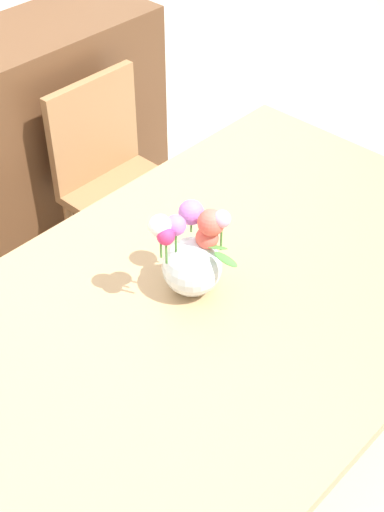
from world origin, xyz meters
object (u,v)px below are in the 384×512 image
Objects in this scene: dresser at (10,160)px; flower_vase at (192,256)px; dining_table at (211,318)px; chair_right at (116,176)px.

dresser is 1.34m from flower_vase.
dining_table is 6.78× the size of flower_vase.
dining_table is at bearing -87.45° from flower_vase.
chair_right is at bearing 61.58° from flower_vase.
flower_vase is (-0.25, -1.26, 0.39)m from dresser.
dining_table is 0.20m from flower_vase.
flower_vase is at bearing 61.58° from chair_right.
dresser is 5.07× the size of flower_vase.
dresser reaches higher than chair_right.
dresser is at bearing -64.57° from chair_right.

